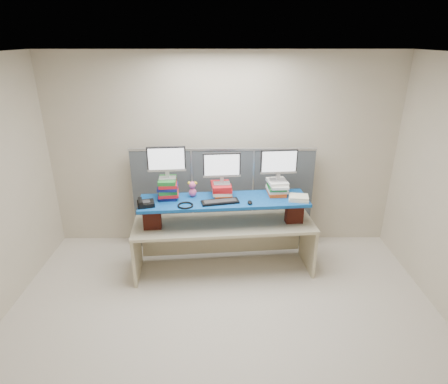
{
  "coord_description": "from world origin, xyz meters",
  "views": [
    {
      "loc": [
        -0.01,
        -3.19,
        2.95
      ],
      "look_at": [
        0.01,
        1.13,
        1.15
      ],
      "focal_mm": 30.0,
      "sensor_mm": 36.0,
      "label": 1
    }
  ],
  "objects_px": {
    "monitor_center": "(222,167)",
    "keyboard": "(220,202)",
    "monitor_left": "(166,161)",
    "desk_phone": "(145,203)",
    "desk": "(224,233)",
    "monitor_right": "(279,163)",
    "blue_board": "(224,201)"
  },
  "relations": [
    {
      "from": "monitor_right",
      "to": "desk_phone",
      "type": "bearing_deg",
      "value": -172.43
    },
    {
      "from": "monitor_center",
      "to": "keyboard",
      "type": "bearing_deg",
      "value": -100.62
    },
    {
      "from": "desk_phone",
      "to": "monitor_right",
      "type": "bearing_deg",
      "value": -3.74
    },
    {
      "from": "keyboard",
      "to": "monitor_left",
      "type": "bearing_deg",
      "value": 153.55
    },
    {
      "from": "blue_board",
      "to": "monitor_center",
      "type": "relative_size",
      "value": 4.47
    },
    {
      "from": "keyboard",
      "to": "desk",
      "type": "bearing_deg",
      "value": 52.7
    },
    {
      "from": "blue_board",
      "to": "monitor_center",
      "type": "height_order",
      "value": "monitor_center"
    },
    {
      "from": "keyboard",
      "to": "desk_phone",
      "type": "xyz_separation_m",
      "value": [
        -0.91,
        -0.08,
        0.02
      ]
    },
    {
      "from": "blue_board",
      "to": "monitor_right",
      "type": "bearing_deg",
      "value": 9.5
    },
    {
      "from": "blue_board",
      "to": "monitor_right",
      "type": "distance_m",
      "value": 0.84
    },
    {
      "from": "keyboard",
      "to": "desk_phone",
      "type": "height_order",
      "value": "desk_phone"
    },
    {
      "from": "desk",
      "to": "blue_board",
      "type": "bearing_deg",
      "value": 175.14
    },
    {
      "from": "monitor_center",
      "to": "keyboard",
      "type": "xyz_separation_m",
      "value": [
        -0.02,
        -0.22,
        -0.38
      ]
    },
    {
      "from": "monitor_left",
      "to": "desk_phone",
      "type": "bearing_deg",
      "value": -140.79
    },
    {
      "from": "monitor_center",
      "to": "keyboard",
      "type": "height_order",
      "value": "monitor_center"
    },
    {
      "from": "desk",
      "to": "desk_phone",
      "type": "relative_size",
      "value": 9.73
    },
    {
      "from": "monitor_right",
      "to": "keyboard",
      "type": "xyz_separation_m",
      "value": [
        -0.74,
        -0.28,
        -0.4
      ]
    },
    {
      "from": "blue_board",
      "to": "monitor_center",
      "type": "bearing_deg",
      "value": 98.1
    },
    {
      "from": "desk",
      "to": "blue_board",
      "type": "xyz_separation_m",
      "value": [
        -0.0,
        0.0,
        0.46
      ]
    },
    {
      "from": "monitor_center",
      "to": "keyboard",
      "type": "relative_size",
      "value": 0.98
    },
    {
      "from": "monitor_left",
      "to": "monitor_right",
      "type": "height_order",
      "value": "monitor_left"
    },
    {
      "from": "monitor_center",
      "to": "desk_phone",
      "type": "height_order",
      "value": "monitor_center"
    },
    {
      "from": "monitor_left",
      "to": "monitor_center",
      "type": "distance_m",
      "value": 0.69
    },
    {
      "from": "monitor_left",
      "to": "monitor_right",
      "type": "relative_size",
      "value": 1.0
    },
    {
      "from": "desk",
      "to": "monitor_center",
      "type": "height_order",
      "value": "monitor_center"
    },
    {
      "from": "desk",
      "to": "monitor_left",
      "type": "bearing_deg",
      "value": 170.37
    },
    {
      "from": "desk",
      "to": "keyboard",
      "type": "height_order",
      "value": "keyboard"
    },
    {
      "from": "blue_board",
      "to": "keyboard",
      "type": "distance_m",
      "value": 0.12
    },
    {
      "from": "desk",
      "to": "blue_board",
      "type": "height_order",
      "value": "blue_board"
    },
    {
      "from": "desk",
      "to": "blue_board",
      "type": "distance_m",
      "value": 0.46
    },
    {
      "from": "monitor_right",
      "to": "blue_board",
      "type": "bearing_deg",
      "value": -170.5
    },
    {
      "from": "monitor_right",
      "to": "desk_phone",
      "type": "relative_size",
      "value": 1.94
    }
  ]
}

